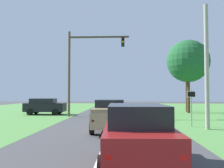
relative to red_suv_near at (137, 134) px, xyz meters
name	(u,v)px	position (x,y,z in m)	size (l,w,h in m)	color
ground_plane	(109,133)	(-1.29, 6.64, -1.02)	(120.00, 120.00, 0.00)	#424244
red_suv_near	(137,134)	(0.00, 0.00, 0.00)	(2.37, 4.47, 1.95)	maroon
pickup_truck_lead	(110,115)	(-1.27, 7.57, -0.03)	(2.19, 5.59, 1.94)	tan
traffic_light	(83,62)	(-4.58, 16.86, 4.60)	(6.28, 0.40, 8.76)	brown
keep_moving_sign	(191,103)	(4.32, 9.46, 0.66)	(0.60, 0.09, 2.63)	gray
oak_tree_right	(188,61)	(7.46, 22.02, 5.27)	(5.16, 5.16, 8.88)	#4C351E
crossing_suv_far	(45,106)	(-9.22, 19.01, -0.07)	(4.44, 2.16, 1.80)	black
utility_pole_right	(207,66)	(5.03, 8.33, 3.10)	(0.28, 0.28, 8.23)	#9E998E
extra_tree_1	(187,62)	(7.80, 24.05, 5.42)	(4.03, 4.03, 8.49)	#4C351E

